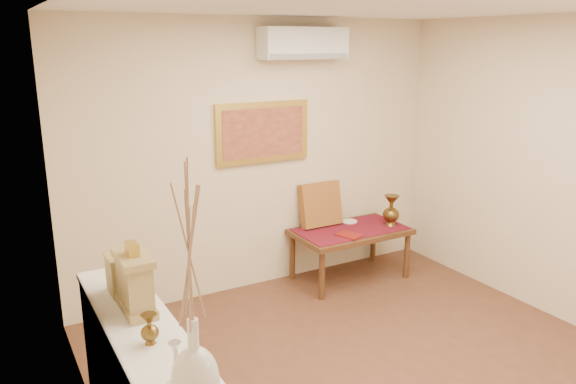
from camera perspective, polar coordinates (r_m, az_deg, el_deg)
ceiling at (r=3.66m, az=14.04°, el=18.32°), size 4.50×4.50×0.00m
wall_back at (r=5.63m, az=-2.68°, el=3.59°), size 4.00×0.02×2.70m
wall_left at (r=2.94m, az=-18.00°, el=-7.97°), size 0.02×4.50×2.70m
white_vase at (r=2.26m, az=-9.82°, el=-10.19°), size 0.20×0.20×1.05m
candlestick at (r=2.64m, az=-11.33°, el=-16.72°), size 0.10×0.10×0.21m
brass_urn_small at (r=2.98m, az=-13.91°, el=-12.95°), size 0.09×0.09×0.21m
table_cloth at (r=5.96m, az=6.37°, el=-3.77°), size 1.14×0.59×0.01m
brass_urn_tall at (r=6.08m, az=10.45°, el=-1.51°), size 0.18×0.18×0.40m
plate at (r=6.18m, az=6.25°, el=-2.98°), size 0.17×0.17×0.01m
menu at (r=5.75m, az=6.22°, el=-4.37°), size 0.25×0.30×0.01m
cushion at (r=5.98m, az=3.32°, el=-1.27°), size 0.46×0.19×0.48m
mantel_clock at (r=3.31m, az=-15.28°, el=-8.81°), size 0.17×0.36×0.41m
wooden_chest at (r=3.58m, az=-16.55°, el=-7.95°), size 0.16×0.21×0.24m
low_table at (r=5.98m, az=6.35°, el=-4.40°), size 1.20×0.70×0.55m
painting at (r=5.56m, az=-2.58°, el=6.07°), size 1.00×0.06×0.60m
ac_unit at (r=5.60m, az=1.59°, el=14.86°), size 0.90×0.25×0.30m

